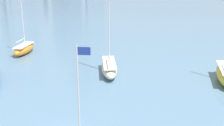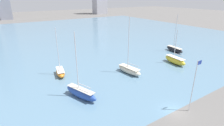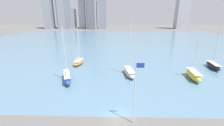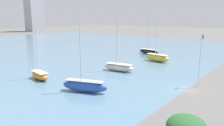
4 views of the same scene
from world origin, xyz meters
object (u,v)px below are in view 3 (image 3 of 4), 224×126
at_px(sailboat_black, 213,65).
at_px(sailboat_orange, 79,62).
at_px(sailboat_cream, 129,72).
at_px(sailboat_yellow, 193,75).
at_px(flag_pole, 135,92).
at_px(sailboat_blue, 67,77).

height_order(sailboat_black, sailboat_orange, sailboat_black).
relative_size(sailboat_cream, sailboat_yellow, 1.44).
bearing_deg(sailboat_orange, sailboat_cream, -18.84).
xyz_separation_m(sailboat_cream, sailboat_yellow, (16.63, -1.98, 0.12)).
bearing_deg(flag_pole, sailboat_orange, 118.46).
height_order(sailboat_cream, sailboat_orange, sailboat_cream).
bearing_deg(sailboat_black, sailboat_orange, -176.70).
bearing_deg(flag_pole, sailboat_yellow, 44.63).
distance_m(sailboat_orange, sailboat_blue, 13.29).
distance_m(sailboat_cream, sailboat_blue, 16.71).
bearing_deg(sailboat_cream, sailboat_blue, -173.37).
bearing_deg(sailboat_yellow, sailboat_cream, 178.65).
height_order(flag_pole, sailboat_cream, sailboat_cream).
distance_m(flag_pole, sailboat_yellow, 25.15).
relative_size(flag_pole, sailboat_blue, 0.72).
height_order(flag_pole, sailboat_orange, sailboat_orange).
bearing_deg(sailboat_orange, sailboat_yellow, -8.50).
xyz_separation_m(sailboat_cream, sailboat_blue, (-16.14, -4.35, 0.13)).
relative_size(sailboat_yellow, sailboat_black, 0.76).
distance_m(flag_pole, sailboat_black, 38.21).
bearing_deg(sailboat_orange, sailboat_black, 6.48).
distance_m(flag_pole, sailboat_orange, 32.53).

